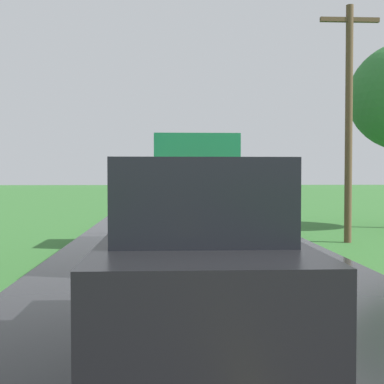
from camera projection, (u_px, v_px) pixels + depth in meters
The scene contains 3 objects.
banana_truck_near at pixel (198, 191), 12.65m from camera, with size 2.38×5.82×2.80m.
utility_pole_roadside at pixel (349, 116), 14.51m from camera, with size 1.63×0.20×6.50m.
following_car at pixel (196, 257), 5.12m from camera, with size 1.74×4.10×1.92m.
Camera 1 is at (-0.70, -0.50, 1.86)m, focal length 49.56 mm.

